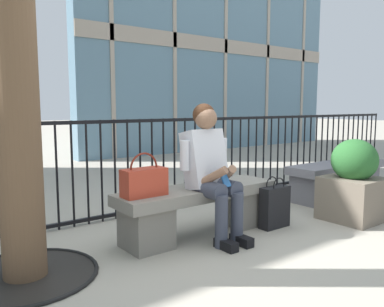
{
  "coord_description": "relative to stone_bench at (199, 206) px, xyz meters",
  "views": [
    {
      "loc": [
        -2.19,
        -2.76,
        1.19
      ],
      "look_at": [
        0.0,
        0.1,
        0.75
      ],
      "focal_mm": 36.6,
      "sensor_mm": 36.0,
      "label": 1
    }
  ],
  "objects": [
    {
      "name": "ground_plane",
      "position": [
        0.0,
        0.0,
        -0.27
      ],
      "size": [
        60.0,
        60.0,
        0.0
      ],
      "primitive_type": "plane",
      "color": "#A8A091"
    },
    {
      "name": "stone_bench",
      "position": [
        0.0,
        0.0,
        0.0
      ],
      "size": [
        1.6,
        0.44,
        0.45
      ],
      "color": "gray",
      "rests_on": "ground"
    },
    {
      "name": "seated_person_with_phone",
      "position": [
        0.03,
        -0.13,
        0.38
      ],
      "size": [
        0.52,
        0.66,
        1.21
      ],
      "color": "#383D4C",
      "rests_on": "ground"
    },
    {
      "name": "handbag_on_bench",
      "position": [
        -0.58,
        -0.01,
        0.3
      ],
      "size": [
        0.37,
        0.17,
        0.36
      ],
      "color": "#B23823",
      "rests_on": "stone_bench"
    },
    {
      "name": "shopping_bag",
      "position": [
        0.73,
        -0.28,
        -0.06
      ],
      "size": [
        0.32,
        0.13,
        0.5
      ],
      "color": "black",
      "rests_on": "ground"
    },
    {
      "name": "plaza_railing",
      "position": [
        -0.0,
        0.93,
        0.26
      ],
      "size": [
        9.85,
        0.04,
        1.05
      ],
      "color": "black",
      "rests_on": "ground"
    },
    {
      "name": "stone_bench_far",
      "position": [
        2.39,
        0.1,
        0.0
      ],
      "size": [
        1.6,
        0.44,
        0.45
      ],
      "color": "slate",
      "rests_on": "ground"
    },
    {
      "name": "planter",
      "position": [
        1.58,
        -0.6,
        0.12
      ],
      "size": [
        0.55,
        0.55,
        0.85
      ],
      "color": "#726656",
      "rests_on": "ground"
    }
  ]
}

